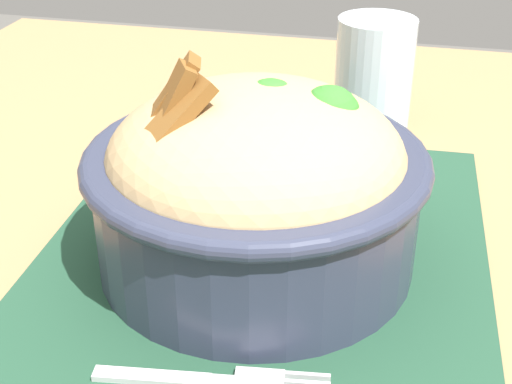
% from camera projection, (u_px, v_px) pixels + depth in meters
% --- Properties ---
extents(placemat, '(0.49, 0.31, 0.00)m').
position_uv_depth(placemat, '(246.00, 307.00, 0.44)').
color(placemat, '#1E422D').
rests_on(placemat, table).
extents(bowl, '(0.26, 0.26, 0.14)m').
position_uv_depth(bowl, '(256.00, 180.00, 0.46)').
color(bowl, '#2D3347').
rests_on(bowl, placemat).
extents(fork, '(0.03, 0.12, 0.00)m').
position_uv_depth(fork, '(222.00, 382.00, 0.38)').
color(fork, silver).
rests_on(fork, placemat).
extents(drinking_glass, '(0.07, 0.07, 0.10)m').
position_uv_depth(drinking_glass, '(373.00, 84.00, 0.65)').
color(drinking_glass, silver).
rests_on(drinking_glass, table).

